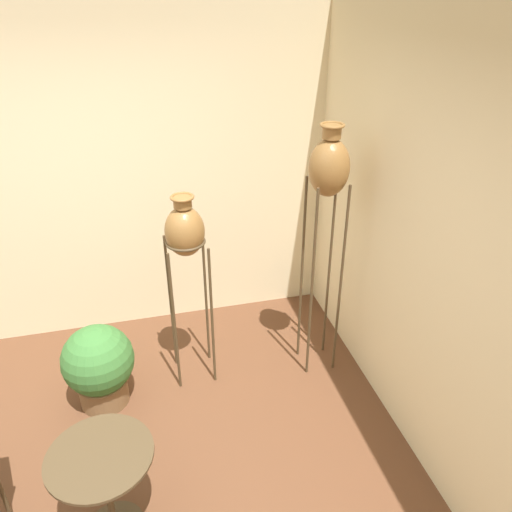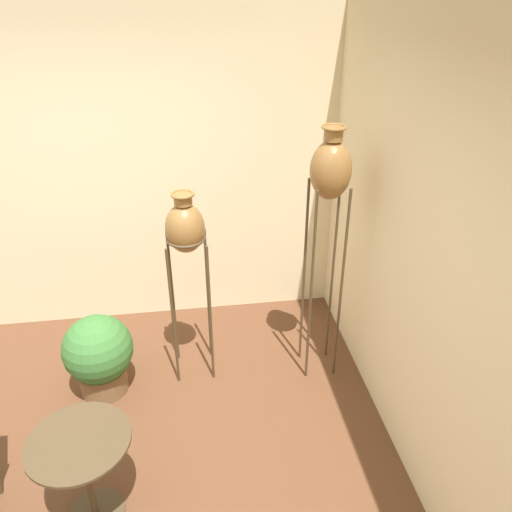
# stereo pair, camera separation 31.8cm
# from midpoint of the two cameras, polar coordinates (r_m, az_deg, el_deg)

# --- Properties ---
(wall_back) EXTENTS (8.05, 0.06, 2.70)m
(wall_back) POSITION_cam_midpoint_polar(r_m,az_deg,el_deg) (4.20, -16.54, 8.76)
(wall_back) COLOR beige
(wall_back) RESTS_ON ground_plane
(wall_right) EXTENTS (0.06, 8.05, 2.70)m
(wall_right) POSITION_cam_midpoint_polar(r_m,az_deg,el_deg) (2.73, 24.98, -4.33)
(wall_right) COLOR beige
(wall_right) RESTS_ON ground_plane
(vase_stand_tall) EXTENTS (0.27, 0.27, 1.93)m
(vase_stand_tall) POSITION_cam_midpoint_polar(r_m,az_deg,el_deg) (3.35, 11.21, 8.69)
(vase_stand_tall) COLOR #473823
(vase_stand_tall) RESTS_ON ground_plane
(vase_stand_medium) EXTENTS (0.29, 0.29, 1.50)m
(vase_stand_medium) POSITION_cam_midpoint_polar(r_m,az_deg,el_deg) (3.43, -5.46, 2.65)
(vase_stand_medium) COLOR #473823
(vase_stand_medium) RESTS_ON ground_plane
(side_table) EXTENTS (0.55, 0.55, 0.62)m
(side_table) POSITION_cam_midpoint_polar(r_m,az_deg,el_deg) (3.00, -16.11, -21.77)
(side_table) COLOR #473823
(side_table) RESTS_ON ground_plane
(potted_plant) EXTENTS (0.50, 0.50, 0.64)m
(potted_plant) POSITION_cam_midpoint_polar(r_m,az_deg,el_deg) (3.82, -15.25, -10.86)
(potted_plant) COLOR brown
(potted_plant) RESTS_ON ground_plane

